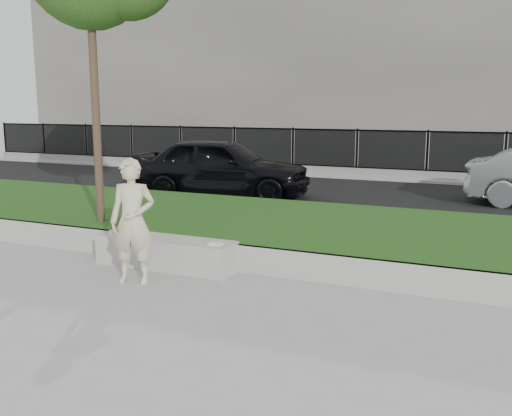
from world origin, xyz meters
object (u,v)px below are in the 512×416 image
at_px(stone_bench, 166,253).
at_px(car_dark, 221,167).
at_px(man, 133,221).
at_px(book, 216,244).

bearing_deg(stone_bench, car_dark, 109.76).
relative_size(man, car_dark, 0.37).
distance_m(book, car_dark, 6.71).
relative_size(stone_bench, book, 11.12).
height_order(stone_bench, car_dark, car_dark).
height_order(man, book, man).
distance_m(man, book, 1.20).
xyz_separation_m(book, car_dark, (-3.01, 5.99, 0.36)).
distance_m(stone_bench, car_dark, 6.33).
height_order(stone_bench, man, man).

